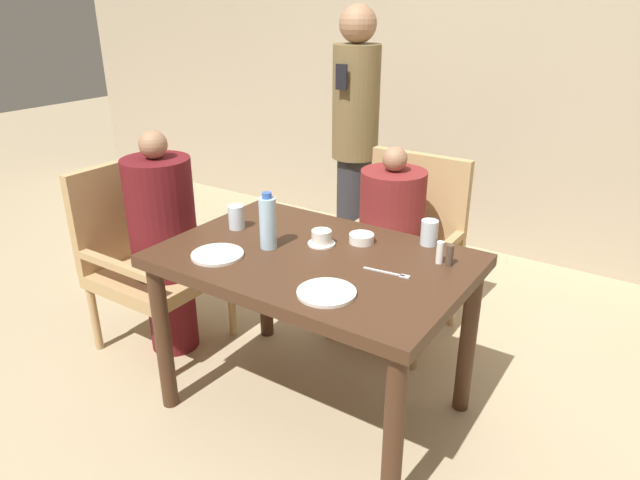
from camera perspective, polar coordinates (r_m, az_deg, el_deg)
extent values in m
plane|color=tan|center=(2.66, -0.51, -16.16)|extent=(16.00, 16.00, 0.00)
cube|color=tan|center=(4.01, 17.59, 18.10)|extent=(8.00, 0.06, 2.80)
cube|color=#422819|center=(2.27, -0.57, -2.08)|extent=(1.21, 0.82, 0.05)
cylinder|color=#422819|center=(2.55, -15.43, -9.42)|extent=(0.07, 0.07, 0.69)
cylinder|color=#422819|center=(2.00, 7.34, -19.14)|extent=(0.07, 0.07, 0.69)
cylinder|color=#422819|center=(2.98, -5.52, -3.65)|extent=(0.07, 0.07, 0.69)
cylinder|color=#422819|center=(2.52, 14.56, -9.75)|extent=(0.07, 0.07, 0.69)
cube|color=tan|center=(2.99, -15.68, -3.32)|extent=(0.55, 0.55, 0.07)
cube|color=tan|center=(3.07, -19.43, 2.74)|extent=(0.05, 0.55, 0.51)
cube|color=tan|center=(3.08, -12.49, 0.98)|extent=(0.49, 0.04, 0.04)
cube|color=tan|center=(2.79, -19.89, -2.35)|extent=(0.49, 0.04, 0.04)
cylinder|color=tan|center=(3.08, -8.81, -6.40)|extent=(0.04, 0.04, 0.36)
cylinder|color=tan|center=(2.80, -15.58, -10.39)|extent=(0.04, 0.04, 0.36)
cylinder|color=tan|center=(3.40, -15.00, -4.00)|extent=(0.04, 0.04, 0.36)
cylinder|color=tan|center=(3.14, -21.59, -7.27)|extent=(0.04, 0.04, 0.36)
cylinder|color=#5B1419|center=(3.03, -14.56, -6.65)|extent=(0.24, 0.24, 0.43)
cylinder|color=#5B1419|center=(2.82, -15.57, 2.22)|extent=(0.32, 0.32, 0.57)
sphere|color=#997051|center=(2.72, -16.36, 9.15)|extent=(0.13, 0.13, 0.13)
cube|color=tan|center=(3.00, 7.44, -2.57)|extent=(0.55, 0.55, 0.07)
cube|color=tan|center=(3.10, 9.82, 3.96)|extent=(0.55, 0.05, 0.51)
cube|color=tan|center=(2.84, 12.18, -0.95)|extent=(0.04, 0.49, 0.04)
cube|color=tan|center=(3.04, 3.30, 1.20)|extent=(0.04, 0.49, 0.04)
cylinder|color=tan|center=(2.82, 9.45, -9.50)|extent=(0.04, 0.04, 0.36)
cylinder|color=tan|center=(3.01, 0.92, -6.84)|extent=(0.04, 0.04, 0.36)
cylinder|color=tan|center=(3.21, 13.12, -5.43)|extent=(0.04, 0.04, 0.36)
cylinder|color=tan|center=(3.38, 5.41, -3.35)|extent=(0.04, 0.04, 0.36)
cylinder|color=maroon|center=(3.03, 6.75, -6.04)|extent=(0.24, 0.24, 0.43)
cylinder|color=maroon|center=(2.84, 7.18, 2.09)|extent=(0.32, 0.32, 0.49)
sphere|color=#997051|center=(2.74, 7.50, 8.05)|extent=(0.12, 0.12, 0.12)
cylinder|color=#2D2D33|center=(3.66, 3.34, 2.41)|extent=(0.21, 0.21, 0.78)
cylinder|color=brown|center=(3.48, 3.62, 13.55)|extent=(0.28, 0.28, 0.66)
sphere|color=#997051|center=(3.43, 3.82, 20.77)|extent=(0.21, 0.21, 0.21)
cube|color=black|center=(3.31, 2.15, 15.98)|extent=(0.07, 0.01, 0.14)
cylinder|color=white|center=(1.97, 0.66, -5.27)|extent=(0.21, 0.21, 0.01)
cylinder|color=white|center=(2.29, -10.22, -1.45)|extent=(0.21, 0.21, 0.01)
cylinder|color=white|center=(2.36, 0.15, -0.36)|extent=(0.11, 0.11, 0.01)
cylinder|color=white|center=(2.34, 0.15, 0.34)|extent=(0.08, 0.08, 0.05)
cylinder|color=white|center=(2.38, 4.17, 0.17)|extent=(0.10, 0.10, 0.04)
cylinder|color=#A3C6DB|center=(2.30, -5.23, 1.68)|extent=(0.07, 0.07, 0.21)
cylinder|color=#3359B2|center=(2.26, -5.34, 4.47)|extent=(0.04, 0.04, 0.02)
cylinder|color=silver|center=(2.38, 10.87, 0.74)|extent=(0.07, 0.07, 0.11)
cylinder|color=silver|center=(2.53, -8.37, 2.28)|extent=(0.07, 0.07, 0.11)
cylinder|color=white|center=(2.23, 11.90, -1.22)|extent=(0.03, 0.03, 0.09)
cylinder|color=#4C3D2D|center=(2.21, 12.83, -1.50)|extent=(0.03, 0.03, 0.08)
cube|color=silver|center=(2.13, 6.41, -3.19)|extent=(0.16, 0.03, 0.00)
cube|color=silver|center=(2.11, 8.48, -3.62)|extent=(0.04, 0.03, 0.00)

